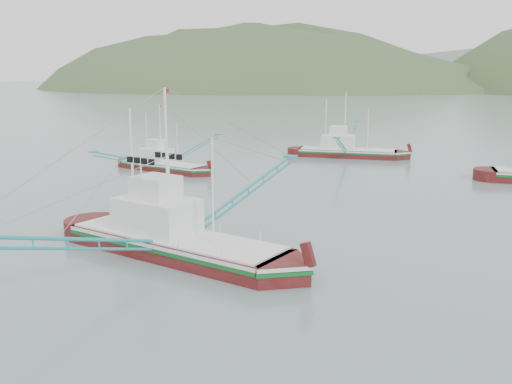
% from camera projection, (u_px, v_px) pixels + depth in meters
% --- Properties ---
extents(ground, '(1200.00, 1200.00, 0.00)m').
position_uv_depth(ground, '(219.00, 252.00, 40.18)').
color(ground, slate).
rests_on(ground, ground).
extents(main_boat, '(17.33, 30.36, 12.36)m').
position_uv_depth(main_boat, '(173.00, 226.00, 39.25)').
color(main_boat, '#460C0B').
rests_on(main_boat, ground).
extents(bg_boat_left, '(12.69, 22.20, 9.04)m').
position_uv_depth(bg_boat_left, '(163.00, 159.00, 73.19)').
color(bg_boat_left, '#460C0B').
rests_on(bg_boat_left, ground).
extents(bg_boat_far, '(14.82, 25.76, 10.53)m').
position_uv_depth(bg_boat_far, '(347.00, 145.00, 84.69)').
color(bg_boat_far, '#460C0B').
rests_on(bg_boat_far, ground).
extents(headland_left, '(448.00, 308.00, 210.00)m').
position_uv_depth(headland_left, '(248.00, 89.00, 433.98)').
color(headland_left, '#385029').
rests_on(headland_left, ground).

